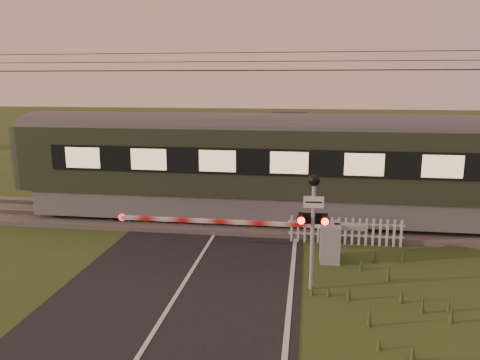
# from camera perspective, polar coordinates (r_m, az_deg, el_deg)

# --- Properties ---
(ground) EXTENTS (160.00, 160.00, 0.00)m
(ground) POSITION_cam_1_polar(r_m,az_deg,el_deg) (11.66, -8.06, -14.30)
(ground) COLOR #35451A
(ground) RESTS_ON ground
(road) EXTENTS (6.00, 140.00, 0.03)m
(road) POSITION_cam_1_polar(r_m,az_deg,el_deg) (11.45, -8.31, -14.76)
(road) COLOR black
(road) RESTS_ON ground
(track_bed) EXTENTS (140.00, 3.40, 0.39)m
(track_bed) POSITION_cam_1_polar(r_m,az_deg,el_deg) (17.54, -2.12, -4.85)
(track_bed) COLOR #47423D
(track_bed) RESTS_ON ground
(overhead_wires) EXTENTS (120.00, 0.62, 0.62)m
(overhead_wires) POSITION_cam_1_polar(r_m,az_deg,el_deg) (16.80, -2.27, 13.97)
(overhead_wires) COLOR black
(overhead_wires) RESTS_ON ground
(boom_gate) EXTENTS (7.44, 0.86, 1.14)m
(boom_gate) POSITION_cam_1_polar(r_m,az_deg,el_deg) (13.91, 9.32, -7.09)
(boom_gate) COLOR gray
(boom_gate) RESTS_ON ground
(crossing_signal) EXTENTS (0.75, 0.33, 2.94)m
(crossing_signal) POSITION_cam_1_polar(r_m,az_deg,el_deg) (11.56, 8.92, -3.81)
(crossing_signal) COLOR gray
(crossing_signal) RESTS_ON ground
(picket_fence) EXTENTS (3.66, 0.07, 0.88)m
(picket_fence) POSITION_cam_1_polar(r_m,az_deg,el_deg) (15.40, 12.73, -6.07)
(picket_fence) COLOR silver
(picket_fence) RESTS_ON ground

